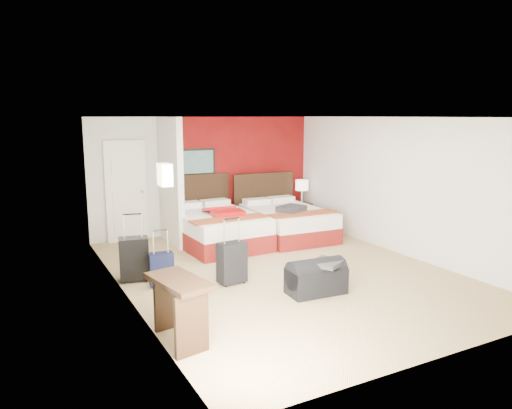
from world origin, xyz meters
TOP-DOWN VIEW (x-y plane):
  - ground at (0.00, 0.00)m, footprint 6.50×6.50m
  - room_walls at (-1.40, 1.42)m, footprint 5.02×6.52m
  - red_accent_panel at (0.75, 3.23)m, footprint 3.50×0.04m
  - partition_wall at (-1.00, 2.61)m, footprint 0.12×1.20m
  - entry_door at (-1.75, 3.20)m, footprint 0.82×0.06m
  - bed_left at (-0.27, 2.06)m, footprint 1.55×2.16m
  - bed_right at (1.29, 1.94)m, footprint 1.50×2.07m
  - red_suitcase_open at (-0.17, 1.96)m, footprint 0.69×0.89m
  - jacket_bundle at (1.19, 1.64)m, footprint 0.64×0.58m
  - nightstand at (2.18, 2.77)m, footprint 0.40×0.40m
  - table_lamp at (2.18, 2.77)m, footprint 0.38×0.38m
  - suitcase_black at (-2.24, 0.69)m, footprint 0.49×0.36m
  - suitcase_charcoal at (-0.96, -0.12)m, footprint 0.44×0.29m
  - suitcase_navy at (-1.94, 0.25)m, footprint 0.38×0.26m
  - duffel_bag at (-0.06, -1.06)m, footprint 0.85×0.49m
  - jacket_draped at (0.09, -1.11)m, footprint 0.59×0.56m
  - desk at (-2.28, -1.59)m, footprint 0.60×0.95m

SIDE VIEW (x-z plane):
  - ground at x=0.00m, z-range 0.00..0.00m
  - duffel_bag at x=-0.06m, z-range 0.00..0.42m
  - suitcase_navy at x=-1.94m, z-range 0.00..0.49m
  - nightstand at x=2.18m, z-range 0.00..0.53m
  - bed_right at x=1.29m, z-range 0.00..0.60m
  - suitcase_charcoal at x=-0.96m, z-range 0.00..0.61m
  - bed_left at x=-0.27m, z-range 0.00..0.63m
  - suitcase_black at x=-2.24m, z-range 0.00..0.66m
  - desk at x=-2.28m, z-range 0.00..0.74m
  - jacket_draped at x=0.09m, z-range 0.42..0.48m
  - jacket_bundle at x=1.19m, z-range 0.60..0.73m
  - red_suitcase_open at x=-0.17m, z-range 0.63..0.74m
  - table_lamp at x=2.18m, z-range 0.53..1.06m
  - entry_door at x=-1.75m, z-range 0.00..2.05m
  - red_accent_panel at x=0.75m, z-range 0.00..2.50m
  - partition_wall at x=-1.00m, z-range 0.00..2.50m
  - room_walls at x=-1.40m, z-range 0.01..2.51m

